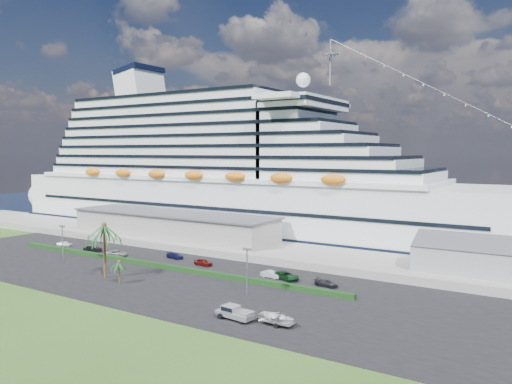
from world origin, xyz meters
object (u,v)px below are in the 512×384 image
Objects in this scene: cruise_ship at (233,177)px; pickup_truck at (234,312)px; parked_car_3 at (175,256)px; boat_trailer at (277,317)px.

pickup_truck is (46.14, -66.41, -15.46)m from cruise_ship.
parked_car_3 is at bearing -74.29° from cruise_ship.
cruise_ship is at bearing 124.79° from pickup_truck.
parked_car_3 is 44.18m from pickup_truck.
cruise_ship is at bearing 25.34° from parked_car_3.
pickup_truck is at bearing -170.34° from boat_trailer.
cruise_ship is at bearing 128.84° from boat_trailer.
cruise_ship is 40.95× the size of parked_car_3.
cruise_ship reaches higher than pickup_truck.
pickup_truck is at bearing -55.21° from cruise_ship.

